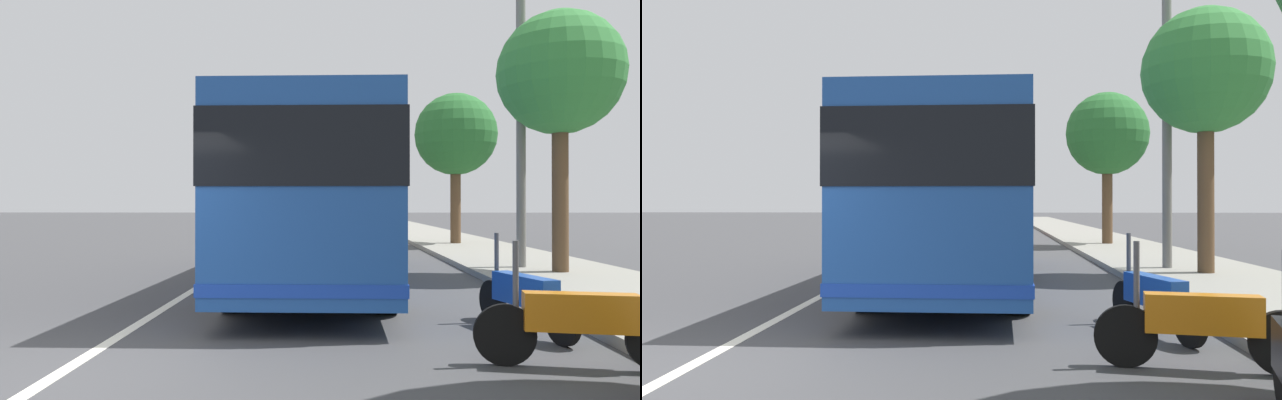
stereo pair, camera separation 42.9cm
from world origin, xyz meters
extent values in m
plane|color=#424244|center=(0.00, 0.00, 0.00)|extent=(220.00, 220.00, 0.00)
cube|color=gray|center=(10.00, -7.62, 0.07)|extent=(110.00, 3.60, 0.14)
cube|color=silver|center=(10.00, 0.00, 0.00)|extent=(110.00, 0.16, 0.01)
cube|color=#1E4C9E|center=(6.79, -2.33, 1.75)|extent=(10.73, 2.66, 2.80)
cube|color=black|center=(6.79, -2.33, 2.32)|extent=(10.77, 2.70, 0.95)
cube|color=#193FB2|center=(6.79, -2.33, 0.60)|extent=(10.76, 2.69, 0.16)
cylinder|color=black|center=(10.23, -1.22, 0.50)|extent=(1.00, 0.31, 1.00)
cylinder|color=black|center=(10.20, -3.53, 0.50)|extent=(1.00, 0.31, 1.00)
cylinder|color=black|center=(3.38, -1.13, 0.50)|extent=(1.00, 0.31, 1.00)
cylinder|color=black|center=(3.35, -3.44, 0.50)|extent=(1.00, 0.31, 1.00)
cylinder|color=black|center=(0.50, -4.36, 0.31)|extent=(0.18, 0.62, 0.62)
cube|color=orange|center=(0.38, -5.07, 0.56)|extent=(0.42, 1.11, 0.38)
cylinder|color=#4C4C51|center=(0.48, -4.47, 0.91)|extent=(0.06, 0.06, 0.70)
cylinder|color=black|center=(2.77, -4.85, 0.28)|extent=(0.57, 0.24, 0.57)
cylinder|color=black|center=(1.34, -5.27, 0.28)|extent=(0.57, 0.24, 0.57)
cube|color=#1947A5|center=(2.06, -5.06, 0.53)|extent=(1.14, 0.54, 0.38)
cylinder|color=#4C4C51|center=(2.66, -4.88, 0.88)|extent=(0.06, 0.06, 0.70)
cube|color=red|center=(25.93, -2.02, 0.60)|extent=(4.33, 1.88, 0.85)
cube|color=black|center=(25.89, -2.02, 1.32)|extent=(2.10, 1.69, 0.58)
cylinder|color=black|center=(27.33, -1.17, 0.32)|extent=(0.64, 0.23, 0.64)
cylinder|color=black|center=(27.36, -2.81, 0.32)|extent=(0.64, 0.23, 0.64)
cylinder|color=black|center=(24.50, -1.23, 0.32)|extent=(0.64, 0.23, 0.64)
cylinder|color=black|center=(24.53, -2.86, 0.32)|extent=(0.64, 0.23, 0.64)
cube|color=black|center=(47.66, 2.34, 0.59)|extent=(4.27, 2.00, 0.83)
cube|color=black|center=(47.57, 2.33, 1.26)|extent=(2.31, 1.73, 0.50)
cylinder|color=black|center=(46.33, 1.46, 0.32)|extent=(0.65, 0.26, 0.64)
cylinder|color=black|center=(46.23, 3.03, 0.32)|extent=(0.65, 0.26, 0.64)
cylinder|color=black|center=(49.08, 1.64, 0.32)|extent=(0.65, 0.26, 0.64)
cylinder|color=black|center=(48.98, 3.21, 0.32)|extent=(0.65, 0.26, 0.64)
cylinder|color=brown|center=(7.68, -7.66, 1.86)|extent=(0.35, 0.35, 3.72)
sphere|color=#337F38|center=(7.68, -7.66, 4.54)|extent=(2.73, 2.73, 2.73)
cylinder|color=brown|center=(17.34, -7.37, 1.69)|extent=(0.39, 0.39, 3.38)
sphere|color=#286B2D|center=(17.34, -7.37, 4.32)|extent=(3.14, 3.14, 3.14)
cylinder|color=slate|center=(8.65, -7.11, 4.02)|extent=(0.22, 0.22, 8.04)
camera|label=1|loc=(-5.53, -2.62, 1.63)|focal=33.37mm
camera|label=2|loc=(-5.52, -3.04, 1.63)|focal=33.37mm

